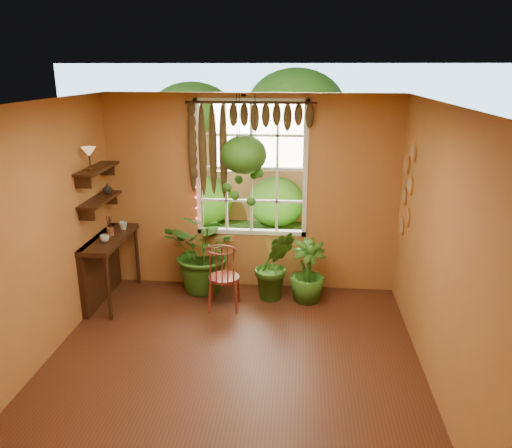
{
  "coord_description": "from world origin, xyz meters",
  "views": [
    {
      "loc": [
        0.68,
        -4.35,
        3.02
      ],
      "look_at": [
        0.17,
        1.15,
        1.27
      ],
      "focal_mm": 35.0,
      "sensor_mm": 36.0,
      "label": 1
    }
  ],
  "objects_px": {
    "counter_ledge": "(104,261)",
    "hanging_basket": "(244,160)",
    "potted_plant_mid": "(275,265)",
    "potted_plant_left": "(206,251)",
    "windsor_chair": "(224,286)"
  },
  "relations": [
    {
      "from": "counter_ledge",
      "to": "hanging_basket",
      "type": "xyz_separation_m",
      "value": [
        1.84,
        0.4,
        1.32
      ]
    },
    {
      "from": "potted_plant_mid",
      "to": "counter_ledge",
      "type": "bearing_deg",
      "value": -173.97
    },
    {
      "from": "potted_plant_mid",
      "to": "potted_plant_left",
      "type": "bearing_deg",
      "value": 170.5
    },
    {
      "from": "counter_ledge",
      "to": "windsor_chair",
      "type": "height_order",
      "value": "windsor_chair"
    },
    {
      "from": "counter_ledge",
      "to": "potted_plant_mid",
      "type": "relative_size",
      "value": 1.23
    },
    {
      "from": "potted_plant_left",
      "to": "potted_plant_mid",
      "type": "bearing_deg",
      "value": -9.5
    },
    {
      "from": "windsor_chair",
      "to": "potted_plant_left",
      "type": "distance_m",
      "value": 0.67
    },
    {
      "from": "counter_ledge",
      "to": "potted_plant_left",
      "type": "xyz_separation_m",
      "value": [
        1.3,
        0.4,
        0.04
      ]
    },
    {
      "from": "hanging_basket",
      "to": "windsor_chair",
      "type": "bearing_deg",
      "value": -112.36
    },
    {
      "from": "windsor_chair",
      "to": "counter_ledge",
      "type": "bearing_deg",
      "value": 174.09
    },
    {
      "from": "potted_plant_left",
      "to": "counter_ledge",
      "type": "bearing_deg",
      "value": -162.96
    },
    {
      "from": "potted_plant_left",
      "to": "hanging_basket",
      "type": "relative_size",
      "value": 0.83
    },
    {
      "from": "potted_plant_left",
      "to": "hanging_basket",
      "type": "distance_m",
      "value": 1.39
    },
    {
      "from": "counter_ledge",
      "to": "potted_plant_left",
      "type": "bearing_deg",
      "value": 17.04
    },
    {
      "from": "potted_plant_mid",
      "to": "hanging_basket",
      "type": "relative_size",
      "value": 0.69
    }
  ]
}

